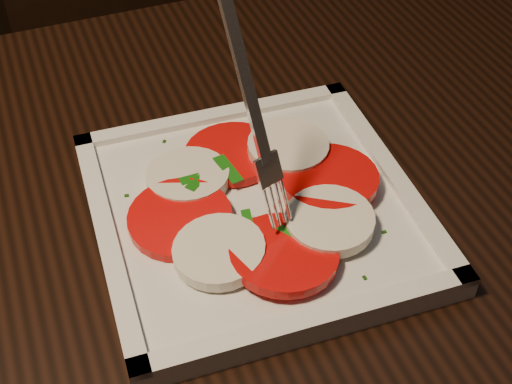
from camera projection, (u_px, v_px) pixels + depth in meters
The scene contains 5 objects.
table at pixel (283, 324), 0.62m from camera, with size 1.25×0.87×0.75m.
chair at pixel (161, 43), 1.17m from camera, with size 0.51×0.51×0.93m.
plate at pixel (256, 212), 0.57m from camera, with size 0.25×0.25×0.01m, color silver.
caprese_salad at pixel (256, 198), 0.56m from camera, with size 0.21×0.21×0.02m.
fork at pixel (245, 103), 0.49m from camera, with size 0.03×0.07×0.17m, color white, non-canonical shape.
Camera 1 is at (-0.17, -0.55, 1.17)m, focal length 50.00 mm.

